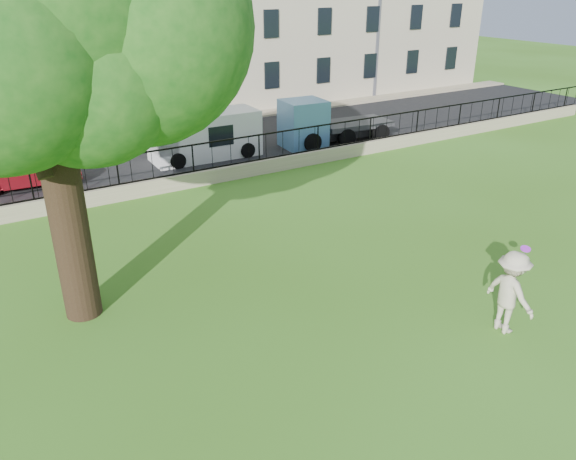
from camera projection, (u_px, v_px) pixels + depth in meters
ground at (391, 331)px, 13.41m from camera, size 120.00×120.00×0.00m
retaining_wall at (194, 179)px, 22.62m from camera, size 50.00×0.40×0.60m
iron_railing at (193, 159)px, 22.27m from camera, size 50.00×0.05×1.13m
street at (156, 157)px, 26.40m from camera, size 60.00×9.00×0.01m
sidewalk at (123, 132)px, 30.42m from camera, size 60.00×1.40×0.12m
man at (510, 292)px, 13.05m from camera, size 0.83×1.37×2.06m
frisbee at (526, 249)px, 14.88m from camera, size 0.27×0.28×0.12m
red_sedan at (24, 171)px, 22.33m from camera, size 4.26×1.72×1.38m
white_van at (205, 135)px, 25.91m from camera, size 5.06×2.10×2.10m
blue_truck at (334, 120)px, 28.24m from camera, size 5.65×2.41×2.31m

